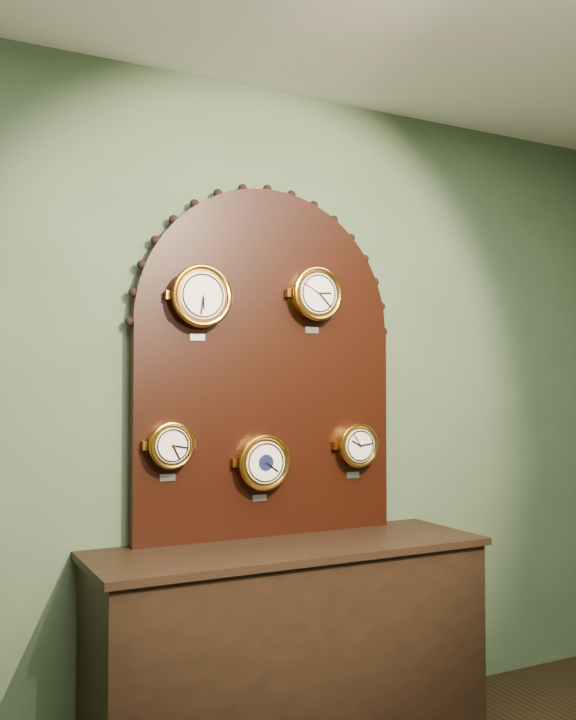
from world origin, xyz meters
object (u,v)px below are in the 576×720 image
roman_clock (200,296)px  hygrometer (170,445)px  tide_clock (357,445)px  shop_counter (290,652)px  arabic_clock (315,294)px  display_board (267,351)px  barometer (263,462)px

roman_clock → hygrometer: (-0.12, 0.00, -0.60)m
roman_clock → tide_clock: 0.98m
shop_counter → arabic_clock: size_ratio=5.49×
display_board → arabic_clock: (0.20, -0.07, 0.25)m
barometer → tide_clock: size_ratio=1.15×
hygrometer → barometer: bearing=-0.2°
shop_counter → tide_clock: bearing=20.4°
shop_counter → tide_clock: 0.92m
display_board → roman_clock: bearing=-168.6°
arabic_clock → hygrometer: 0.92m
shop_counter → hygrometer: (-0.46, 0.15, 0.84)m
display_board → tide_clock: 0.59m
shop_counter → arabic_clock: bearing=36.9°
shop_counter → display_board: size_ratio=1.05×
tide_clock → display_board: bearing=171.0°
barometer → roman_clock: bearing=-179.9°
arabic_clock → tide_clock: arabic_clock is taller
shop_counter → roman_clock: bearing=155.5°
hygrometer → display_board: bearing=8.1°
arabic_clock → hygrometer: size_ratio=1.21×
display_board → tide_clock: size_ratio=6.12×
roman_clock → hygrometer: bearing=179.2°
display_board → hygrometer: (-0.46, -0.07, -0.39)m
arabic_clock → roman_clock: bearing=-180.0°
shop_counter → arabic_clock: 1.50m
display_board → hygrometer: display_board is taller
shop_counter → roman_clock: size_ratio=5.18×
roman_clock → display_board: bearing=11.4°
shop_counter → barometer: (-0.05, 0.15, 0.75)m
shop_counter → display_board: display_board is taller
display_board → roman_clock: display_board is taller
hygrometer → barometer: hygrometer is taller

